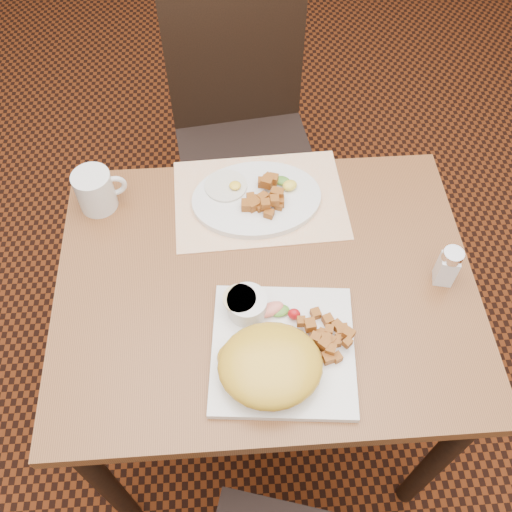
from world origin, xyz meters
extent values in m
plane|color=black|center=(0.00, 0.00, 0.00)|extent=(8.00, 8.00, 0.00)
cube|color=brown|center=(0.00, 0.00, 0.73)|extent=(0.90, 0.70, 0.03)
cylinder|color=black|center=(-0.40, -0.30, 0.36)|extent=(0.05, 0.05, 0.71)
cylinder|color=black|center=(0.40, -0.30, 0.36)|extent=(0.05, 0.05, 0.71)
cylinder|color=black|center=(-0.40, 0.30, 0.36)|extent=(0.05, 0.05, 0.71)
cylinder|color=black|center=(0.40, 0.30, 0.36)|extent=(0.05, 0.05, 0.71)
cube|color=black|center=(-0.01, 0.63, 0.45)|extent=(0.47, 0.47, 0.05)
cylinder|color=black|center=(0.15, 0.83, 0.21)|extent=(0.04, 0.04, 0.42)
cylinder|color=black|center=(0.20, 0.47, 0.21)|extent=(0.04, 0.04, 0.42)
cylinder|color=black|center=(-0.21, 0.79, 0.21)|extent=(0.04, 0.04, 0.42)
cylinder|color=black|center=(-0.16, 0.43, 0.21)|extent=(0.04, 0.04, 0.42)
cube|color=black|center=(-0.03, 0.83, 0.72)|extent=(0.42, 0.09, 0.50)
cube|color=white|center=(0.00, 0.23, 0.75)|extent=(0.41, 0.29, 0.00)
cube|color=silver|center=(0.02, -0.16, 0.76)|extent=(0.31, 0.31, 0.02)
ellipsoid|color=gold|center=(-0.01, -0.21, 0.80)|extent=(0.20, 0.18, 0.07)
ellipsoid|color=gold|center=(0.02, -0.23, 0.78)|extent=(0.08, 0.07, 0.03)
ellipsoid|color=gold|center=(-0.07, -0.18, 0.78)|extent=(0.08, 0.07, 0.03)
cylinder|color=silver|center=(-0.04, -0.08, 0.79)|extent=(0.08, 0.08, 0.04)
cylinder|color=beige|center=(-0.06, -0.07, 0.81)|extent=(0.07, 0.07, 0.01)
ellipsoid|color=#387223|center=(0.02, -0.08, 0.77)|extent=(0.04, 0.04, 0.01)
ellipsoid|color=red|center=(0.05, -0.10, 0.78)|extent=(0.03, 0.03, 0.03)
ellipsoid|color=#F28C72|center=(0.00, -0.08, 0.78)|extent=(0.07, 0.05, 0.02)
cylinder|color=white|center=(-0.08, 0.26, 0.77)|extent=(0.10, 0.10, 0.01)
ellipsoid|color=yellow|center=(-0.05, 0.25, 0.78)|extent=(0.03, 0.03, 0.01)
ellipsoid|color=#387223|center=(0.06, 0.26, 0.78)|extent=(0.05, 0.04, 0.01)
ellipsoid|color=yellow|center=(0.07, 0.25, 0.78)|extent=(0.04, 0.04, 0.02)
cube|color=white|center=(0.38, -0.02, 0.79)|extent=(0.05, 0.05, 0.08)
cylinder|color=silver|center=(0.38, -0.02, 0.84)|extent=(0.05, 0.05, 0.02)
cylinder|color=silver|center=(-0.37, 0.24, 0.80)|extent=(0.09, 0.09, 0.10)
torus|color=silver|center=(-0.33, 0.25, 0.80)|extent=(0.06, 0.02, 0.06)
cube|color=#A2581A|center=(0.11, -0.16, 0.78)|extent=(0.03, 0.03, 0.02)
cube|color=#A2581A|center=(0.10, -0.19, 0.78)|extent=(0.03, 0.03, 0.02)
cube|color=#A2581A|center=(0.12, -0.20, 0.77)|extent=(0.02, 0.02, 0.02)
cube|color=#A2581A|center=(0.09, -0.15, 0.78)|extent=(0.02, 0.02, 0.02)
cube|color=#A2581A|center=(0.08, -0.16, 0.78)|extent=(0.03, 0.03, 0.02)
cube|color=#A2581A|center=(0.08, -0.19, 0.77)|extent=(0.03, 0.03, 0.02)
cube|color=#A2581A|center=(0.11, -0.18, 0.79)|extent=(0.02, 0.02, 0.02)
cube|color=#A2581A|center=(0.10, -0.17, 0.78)|extent=(0.03, 0.03, 0.02)
cube|color=#A2581A|center=(0.06, -0.12, 0.79)|extent=(0.02, 0.02, 0.02)
cube|color=#A2581A|center=(0.14, -0.17, 0.79)|extent=(0.02, 0.02, 0.02)
cube|color=#A2581A|center=(0.10, -0.17, 0.79)|extent=(0.03, 0.03, 0.02)
cube|color=#A2581A|center=(0.08, -0.13, 0.79)|extent=(0.02, 0.03, 0.02)
cube|color=#A2581A|center=(0.15, -0.15, 0.79)|extent=(0.03, 0.03, 0.02)
cube|color=#A2581A|center=(0.13, -0.13, 0.77)|extent=(0.03, 0.03, 0.02)
cube|color=#A2581A|center=(0.10, -0.16, 0.79)|extent=(0.02, 0.02, 0.02)
cube|color=#A2581A|center=(0.12, -0.11, 0.78)|extent=(0.02, 0.02, 0.02)
cube|color=#A2581A|center=(0.10, -0.15, 0.77)|extent=(0.02, 0.02, 0.02)
cube|color=#A2581A|center=(0.11, -0.14, 0.77)|extent=(0.02, 0.02, 0.02)
cube|color=#A2581A|center=(0.14, -0.14, 0.78)|extent=(0.02, 0.02, 0.02)
cube|color=#A2581A|center=(0.12, -0.16, 0.77)|extent=(0.02, 0.02, 0.02)
cube|color=#A2581A|center=(0.09, -0.15, 0.77)|extent=(0.03, 0.03, 0.02)
cube|color=#A2581A|center=(0.09, -0.10, 0.77)|extent=(0.02, 0.02, 0.02)
cube|color=#A2581A|center=(0.14, -0.15, 0.77)|extent=(0.02, 0.02, 0.02)
cube|color=#A2581A|center=(0.10, -0.16, 0.77)|extent=(0.03, 0.03, 0.02)
cube|color=#A2581A|center=(0.08, -0.16, 0.79)|extent=(0.03, 0.02, 0.02)
cube|color=#A2581A|center=(0.10, -0.14, 0.77)|extent=(0.03, 0.03, 0.02)
cube|color=#A2581A|center=(0.09, -0.17, 0.77)|extent=(0.02, 0.02, 0.02)
cube|color=#A2581A|center=(0.10, -0.15, 0.77)|extent=(0.03, 0.02, 0.02)
cube|color=#A2581A|center=(-0.02, 0.19, 0.78)|extent=(0.03, 0.03, 0.02)
cube|color=#A2581A|center=(0.01, 0.21, 0.78)|extent=(0.02, 0.02, 0.02)
cube|color=#A2581A|center=(0.00, 0.20, 0.78)|extent=(0.03, 0.02, 0.02)
cube|color=#A2581A|center=(0.02, 0.16, 0.78)|extent=(0.03, 0.03, 0.02)
cube|color=#A2581A|center=(0.02, 0.21, 0.78)|extent=(0.03, 0.03, 0.02)
cube|color=#A2581A|center=(0.02, 0.25, 0.80)|extent=(0.03, 0.03, 0.02)
cube|color=#A2581A|center=(0.01, 0.26, 0.78)|extent=(0.02, 0.02, 0.02)
cube|color=#A2581A|center=(0.01, 0.21, 0.78)|extent=(0.03, 0.03, 0.02)
cube|color=#A2581A|center=(0.03, 0.21, 0.78)|extent=(0.02, 0.02, 0.01)
cube|color=#A2581A|center=(0.04, 0.25, 0.80)|extent=(0.03, 0.03, 0.02)
cube|color=#A2581A|center=(0.05, 0.21, 0.79)|extent=(0.02, 0.02, 0.02)
cube|color=#A2581A|center=(0.05, 0.20, 0.78)|extent=(0.02, 0.02, 0.02)
cube|color=#A2581A|center=(-0.03, 0.19, 0.78)|extent=(0.03, 0.03, 0.02)
cube|color=#A2581A|center=(0.03, 0.19, 0.80)|extent=(0.02, 0.02, 0.02)
cube|color=#A2581A|center=(0.01, 0.19, 0.78)|extent=(0.03, 0.03, 0.02)
cube|color=#A2581A|center=(0.00, 0.19, 0.78)|extent=(0.03, 0.02, 0.02)
cube|color=#A2581A|center=(0.02, 0.24, 0.80)|extent=(0.03, 0.03, 0.02)
cube|color=#A2581A|center=(-0.02, 0.22, 0.78)|extent=(0.02, 0.02, 0.02)
cube|color=#A2581A|center=(0.01, 0.18, 0.79)|extent=(0.02, 0.02, 0.02)
cube|color=#A2581A|center=(0.04, 0.19, 0.78)|extent=(0.02, 0.02, 0.02)
cube|color=#A2581A|center=(0.04, 0.21, 0.79)|extent=(0.03, 0.03, 0.02)
camera|label=1|loc=(-0.06, -0.64, 1.79)|focal=40.00mm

